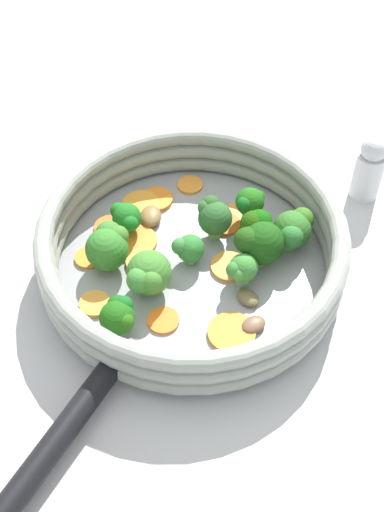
{
  "coord_description": "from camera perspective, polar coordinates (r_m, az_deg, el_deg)",
  "views": [
    {
      "loc": [
        0.14,
        0.45,
        0.6
      ],
      "look_at": [
        0.0,
        0.0,
        0.03
      ],
      "focal_mm": 50.0,
      "sensor_mm": 36.0,
      "label": 1
    }
  ],
  "objects": [
    {
      "name": "broccoli_floret_1",
      "position": [
        0.76,
        1.7,
        3.25
      ],
      "size": [
        0.04,
        0.04,
        0.05
      ],
      "color": "#71A253",
      "rests_on": "skillet"
    },
    {
      "name": "ground_plane",
      "position": [
        0.76,
        0.0,
        -1.23
      ],
      "size": [
        4.0,
        4.0,
        0.0
      ],
      "primitive_type": "plane",
      "color": "#B6B7B8"
    },
    {
      "name": "skillet_rivet_right",
      "position": [
        0.68,
        -3.88,
        -9.52
      ],
      "size": [
        0.01,
        0.01,
        0.01
      ],
      "primitive_type": "sphere",
      "color": "#989895",
      "rests_on": "skillet"
    },
    {
      "name": "broccoli_floret_6",
      "position": [
        0.69,
        -5.9,
        -4.75
      ],
      "size": [
        0.04,
        0.04,
        0.04
      ],
      "color": "#6C975E",
      "rests_on": "skillet"
    },
    {
      "name": "carrot_slice_3",
      "position": [
        0.81,
        -4.13,
        4.12
      ],
      "size": [
        0.05,
        0.05,
        0.0
      ],
      "primitive_type": "cylinder",
      "rotation": [
        0.0,
        0.0,
        1.24
      ],
      "color": "orange",
      "rests_on": "skillet"
    },
    {
      "name": "broccoli_floret_3",
      "position": [
        0.78,
        4.64,
        4.25
      ],
      "size": [
        0.04,
        0.03,
        0.05
      ],
      "color": "#688D55",
      "rests_on": "skillet"
    },
    {
      "name": "broccoli_floret_4",
      "position": [
        0.74,
        5.36,
        1.44
      ],
      "size": [
        0.05,
        0.05,
        0.06
      ],
      "color": "#87A668",
      "rests_on": "skillet"
    },
    {
      "name": "carrot_slice_2",
      "position": [
        0.77,
        -8.3,
        -0.15
      ],
      "size": [
        0.04,
        0.04,
        0.0
      ],
      "primitive_type": "cylinder",
      "rotation": [
        0.0,
        0.0,
        5.33
      ],
      "color": "orange",
      "rests_on": "skillet"
    },
    {
      "name": "mushroom_piece_1",
      "position": [
        0.71,
        4.95,
        -5.49
      ],
      "size": [
        0.03,
        0.02,
        0.01
      ],
      "primitive_type": "ellipsoid",
      "rotation": [
        0.0,
        0.0,
        3.39
      ],
      "color": "brown",
      "rests_on": "skillet"
    },
    {
      "name": "carrot_slice_11",
      "position": [
        0.79,
        -6.59,
        2.29
      ],
      "size": [
        0.04,
        0.04,
        0.0
      ],
      "primitive_type": "cylinder",
      "rotation": [
        0.0,
        0.0,
        4.8
      ],
      "color": "orange",
      "rests_on": "skillet"
    },
    {
      "name": "carrot_slice_4",
      "position": [
        0.76,
        -3.98,
        -0.49
      ],
      "size": [
        0.05,
        0.05,
        0.01
      ],
      "primitive_type": "cylinder",
      "rotation": [
        0.0,
        0.0,
        2.02
      ],
      "color": "#F69C3F",
      "rests_on": "skillet"
    },
    {
      "name": "carrot_slice_8",
      "position": [
        0.8,
        3.79,
        3.37
      ],
      "size": [
        0.05,
        0.05,
        0.0
      ],
      "primitive_type": "cylinder",
      "rotation": [
        0.0,
        0.0,
        5.24
      ],
      "color": "#EF973F",
      "rests_on": "skillet"
    },
    {
      "name": "mushroom_piece_2",
      "position": [
        0.73,
        4.51,
        -3.34
      ],
      "size": [
        0.03,
        0.03,
        0.01
      ],
      "primitive_type": "ellipsoid",
      "rotation": [
        0.0,
        0.0,
        5.16
      ],
      "color": "brown",
      "rests_on": "skillet"
    },
    {
      "name": "carrot_slice_7",
      "position": [
        0.7,
        3.19,
        -6.15
      ],
      "size": [
        0.05,
        0.05,
        0.0
      ],
      "primitive_type": "cylinder",
      "rotation": [
        0.0,
        0.0,
        0.09
      ],
      "color": "orange",
      "rests_on": "skillet"
    },
    {
      "name": "carrot_slice_12",
      "position": [
        0.73,
        -7.77,
        -3.82
      ],
      "size": [
        0.03,
        0.03,
        0.0
      ],
      "primitive_type": "cylinder",
      "rotation": [
        0.0,
        0.0,
        3.08
      ],
      "color": "orange",
      "rests_on": "skillet"
    },
    {
      "name": "broccoli_floret_9",
      "position": [
        0.76,
        8.15,
        2.18
      ],
      "size": [
        0.05,
        0.05,
        0.05
      ],
      "color": "#7AA45C",
      "rests_on": "skillet"
    },
    {
      "name": "skillet_rivet_left",
      "position": [
        0.7,
        -7.89,
        -7.43
      ],
      "size": [
        0.01,
        0.01,
        0.01
      ],
      "primitive_type": "sphere",
      "color": "#979496",
      "rests_on": "skillet"
    },
    {
      "name": "carrot_slice_5",
      "position": [
        0.79,
        2.73,
        2.56
      ],
      "size": [
        0.04,
        0.04,
        0.0
      ],
      "primitive_type": "cylinder",
      "rotation": [
        0.0,
        0.0,
        1.7
      ],
      "color": "orange",
      "rests_on": "skillet"
    },
    {
      "name": "mushroom_piece_0",
      "position": [
        0.8,
        -3.32,
        3.2
      ],
      "size": [
        0.03,
        0.04,
        0.01
      ],
      "primitive_type": "ellipsoid",
      "rotation": [
        0.0,
        0.0,
        4.4
      ],
      "color": "olive",
      "rests_on": "skillet"
    },
    {
      "name": "salt_shaker",
      "position": [
        0.84,
        13.99,
        6.83
      ],
      "size": [
        0.03,
        0.03,
        0.09
      ],
      "color": "silver",
      "rests_on": "ground_plane"
    },
    {
      "name": "carrot_slice_6",
      "position": [
        0.78,
        -4.46,
        1.18
      ],
      "size": [
        0.06,
        0.06,
        0.01
      ],
      "primitive_type": "cylinder",
      "rotation": [
        0.0,
        0.0,
        1.06
      ],
      "color": "orange",
      "rests_on": "skillet"
    },
    {
      "name": "carrot_slice_1",
      "position": [
        0.82,
        -2.85,
        4.56
      ],
      "size": [
        0.05,
        0.05,
        0.0
      ],
      "primitive_type": "cylinder",
      "rotation": [
        0.0,
        0.0,
        5.43
      ],
      "color": "orange",
      "rests_on": "skillet"
    },
    {
      "name": "skillet",
      "position": [
        0.76,
        0.0,
        -0.98
      ],
      "size": [
        0.3,
        0.3,
        0.01
      ],
      "primitive_type": "cylinder",
      "color": "#939699",
      "rests_on": "ground_plane"
    },
    {
      "name": "broccoli_floret_7",
      "position": [
        0.74,
        -6.67,
        0.88
      ],
      "size": [
        0.05,
        0.05,
        0.05
      ],
      "color": "#6A9651",
      "rests_on": "skillet"
    },
    {
      "name": "skillet_handle",
      "position": [
        0.64,
        -12.46,
        -16.38
      ],
      "size": [
        0.19,
        0.18,
        0.02
      ],
      "primitive_type": "cylinder",
      "rotation": [
        1.57,
        0.0,
        2.32
      ],
      "color": "black",
      "rests_on": "skillet"
    },
    {
      "name": "broccoli_floret_8",
      "position": [
        0.74,
        -0.22,
        0.56
      ],
      "size": [
        0.03,
        0.03,
        0.04
      ],
      "color": "#759E5C",
      "rests_on": "skillet"
    },
    {
      "name": "carrot_slice_0",
      "position": [
        0.71,
        -2.32,
        -5.17
      ],
      "size": [
        0.04,
        0.04,
        0.0
      ],
      "primitive_type": "cylinder",
      "rotation": [
        0.0,
        0.0,
        0.22
      ],
      "color": "orange",
      "rests_on": "skillet"
    },
    {
      "name": "skillet_rim_wall",
      "position": [
        0.73,
        0.0,
        0.73
      ],
      "size": [
        0.32,
        0.32,
        0.06
      ],
      "color": "#969C92",
      "rests_on": "skillet"
    },
    {
      "name": "broccoli_floret_0",
      "position": [
        0.72,
        4.01,
        -1.1
      ],
      "size": [
        0.03,
        0.03,
        0.04
      ],
      "color": "#7DA76E",
      "rests_on": "skillet"
    },
    {
      "name": "broccoli_floret_5",
      "position": [
        0.71,
        -3.54,
        -1.51
      ],
      "size": [
        0.05,
        0.05,
        0.05
      ],
      "color": "#7DAE6B",
      "rests_on": "skillet"
    },
    {
      "name": "carrot_slice_9",
      "position": [
        0.84,
        -0.16,
        5.71
      ],
      "size": [
        0.04,
        0.04,
        0.0
      ],
      "primitive_type": "cylinder",
      "rotation": [
        0.0,
        0.0,
        1.2
      ],
      "color": "orange",
      "rests_on": "skillet"
    },
    {
      "name": "broccoli_floret_2",
      "position": [
        0.77,
        -5.28,
        3.04
      ],
      "size": [
        0.03,
        0.04,
        0.04
      ],
      "color": "#74A151",
      "rests_on": "skillet"
    },
    {
      "name": "carrot_slice_10",
      "position": [
        0.75,
        2.99,
        -0.84
      ],
      "size": [
        0.05,
        0.05,
        0.0
      ],
      "primitive_type": "cylinder",
      "rotation": [
        0.0,
        0.0,
        2.56
      ],
      "color": "orange",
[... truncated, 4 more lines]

